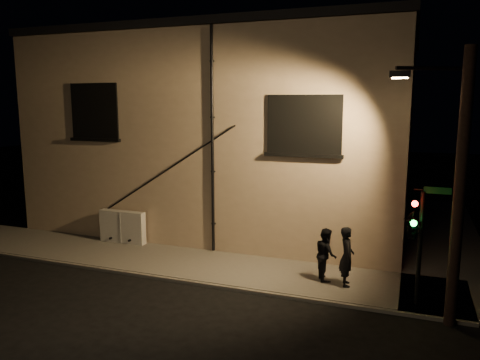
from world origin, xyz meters
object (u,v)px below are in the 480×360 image
at_px(pedestrian_a, 347,256).
at_px(utility_cabinet, 123,227).
at_px(traffic_signal, 413,226).
at_px(pedestrian_b, 326,254).
at_px(streetlamp_pole, 456,182).

bearing_deg(pedestrian_a, utility_cabinet, 67.40).
distance_m(pedestrian_a, traffic_signal, 2.43).
xyz_separation_m(utility_cabinet, pedestrian_b, (8.44, -1.16, 0.19)).
distance_m(pedestrian_b, streetlamp_pole, 4.76).
bearing_deg(pedestrian_b, utility_cabinet, 59.02).
relative_size(pedestrian_a, streetlamp_pole, 0.26).
bearing_deg(utility_cabinet, streetlamp_pole, -13.30).
xyz_separation_m(pedestrian_a, traffic_signal, (1.86, -0.81, 1.34)).
relative_size(traffic_signal, streetlamp_pole, 0.48).
relative_size(pedestrian_a, pedestrian_b, 1.10).
bearing_deg(pedestrian_a, pedestrian_b, 55.55).
bearing_deg(pedestrian_a, traffic_signal, -127.40).
bearing_deg(utility_cabinet, traffic_signal, -11.47).
distance_m(pedestrian_a, pedestrian_b, 0.74).
bearing_deg(pedestrian_b, pedestrian_a, -133.85).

